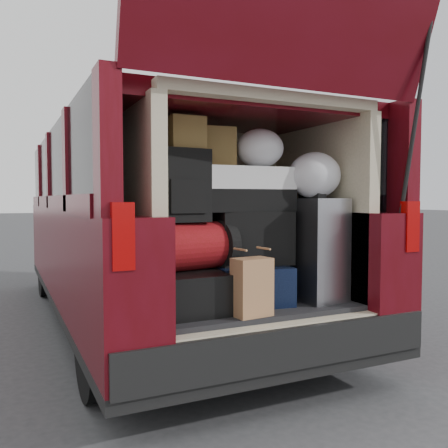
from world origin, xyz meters
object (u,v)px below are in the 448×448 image
(black_soft_case, at_px, (253,238))
(backpack, at_px, (183,186))
(navy_hardshell, at_px, (247,282))
(kraft_bag, at_px, (252,287))
(silver_roller, at_px, (312,249))
(twotone_duffel, at_px, (242,189))
(black_hardshell, at_px, (189,290))
(red_duffel, at_px, (194,246))

(black_soft_case, height_order, backpack, backpack)
(navy_hardshell, bearing_deg, kraft_bag, -105.19)
(silver_roller, distance_m, backpack, 0.93)
(silver_roller, relative_size, twotone_duffel, 1.05)
(black_hardshell, relative_size, twotone_duffel, 0.93)
(red_duffel, distance_m, black_soft_case, 0.40)
(black_hardshell, bearing_deg, red_duffel, 12.41)
(black_hardshell, height_order, red_duffel, red_duffel)
(kraft_bag, distance_m, backpack, 0.69)
(navy_hardshell, relative_size, silver_roller, 0.83)
(kraft_bag, relative_size, red_duffel, 0.74)
(silver_roller, height_order, twotone_duffel, twotone_duffel)
(black_soft_case, relative_size, twotone_duffel, 0.75)
(silver_roller, bearing_deg, navy_hardshell, 159.23)
(twotone_duffel, bearing_deg, black_soft_case, -30.83)
(silver_roller, xyz_separation_m, black_soft_case, (-0.37, 0.10, 0.07))
(kraft_bag, bearing_deg, red_duffel, 118.18)
(silver_roller, distance_m, black_soft_case, 0.39)
(navy_hardshell, height_order, twotone_duffel, twotone_duffel)
(silver_roller, relative_size, black_soft_case, 1.41)
(twotone_duffel, bearing_deg, navy_hardshell, -38.60)
(navy_hardshell, distance_m, silver_roller, 0.46)
(twotone_duffel, bearing_deg, black_hardshell, -167.14)
(silver_roller, bearing_deg, red_duffel, 170.27)
(black_hardshell, bearing_deg, navy_hardshell, 7.05)
(backpack, bearing_deg, silver_roller, -10.35)
(black_soft_case, bearing_deg, navy_hardshell, 161.91)
(silver_roller, xyz_separation_m, backpack, (-0.84, 0.07, 0.39))
(navy_hardshell, relative_size, red_duffel, 1.24)
(navy_hardshell, height_order, kraft_bag, kraft_bag)
(black_soft_case, distance_m, backpack, 0.57)
(black_hardshell, bearing_deg, black_soft_case, 4.44)
(black_hardshell, xyz_separation_m, silver_roller, (0.80, -0.07, 0.21))
(kraft_bag, bearing_deg, black_hardshell, 123.63)
(black_hardshell, relative_size, red_duffel, 1.33)
(black_hardshell, distance_m, twotone_duffel, 0.70)
(black_hardshell, distance_m, red_duffel, 0.25)
(twotone_duffel, bearing_deg, red_duffel, -167.33)
(navy_hardshell, bearing_deg, black_soft_case, -16.63)
(silver_roller, distance_m, kraft_bag, 0.62)
(red_duffel, relative_size, twotone_duffel, 0.70)
(black_soft_case, bearing_deg, red_duffel, -168.83)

